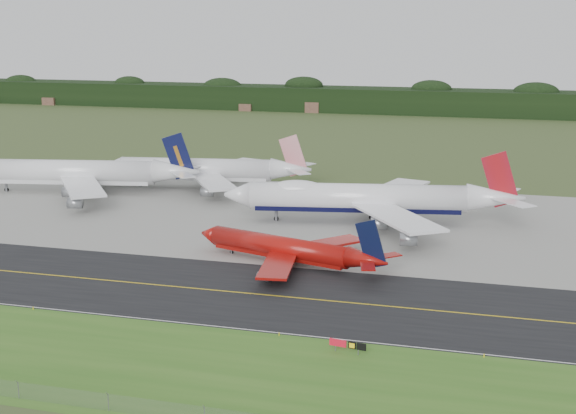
# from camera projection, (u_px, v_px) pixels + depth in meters

# --- Properties ---
(ground) EXTENTS (600.00, 600.00, 0.00)m
(ground) POSITION_uv_depth(u_px,v_px,m) (273.00, 288.00, 137.42)
(ground) COLOR #324621
(ground) RESTS_ON ground
(grass_verge) EXTENTS (400.00, 30.00, 0.01)m
(grass_verge) POSITION_uv_depth(u_px,v_px,m) (198.00, 371.00, 104.55)
(grass_verge) COLOR #2F5E1B
(grass_verge) RESTS_ON ground
(taxiway) EXTENTS (400.00, 32.00, 0.02)m
(taxiway) POSITION_uv_depth(u_px,v_px,m) (267.00, 295.00, 133.66)
(taxiway) COLOR black
(taxiway) RESTS_ON ground
(apron) EXTENTS (400.00, 78.00, 0.01)m
(apron) POSITION_uv_depth(u_px,v_px,m) (336.00, 219.00, 185.32)
(apron) COLOR gray
(apron) RESTS_ON ground
(taxiway_centreline) EXTENTS (400.00, 0.40, 0.00)m
(taxiway_centreline) POSITION_uv_depth(u_px,v_px,m) (267.00, 295.00, 133.66)
(taxiway_centreline) COLOR gold
(taxiway_centreline) RESTS_ON taxiway
(taxiway_edge_line) EXTENTS (400.00, 0.25, 0.00)m
(taxiway_edge_line) POSITION_uv_depth(u_px,v_px,m) (236.00, 328.00, 119.10)
(taxiway_edge_line) COLOR silver
(taxiway_edge_line) RESTS_ON taxiway
(perimeter_fence) EXTENTS (320.00, 0.10, 320.00)m
(perimeter_fence) POSITION_uv_depth(u_px,v_px,m) (156.00, 409.00, 92.09)
(perimeter_fence) COLOR slate
(perimeter_fence) RESTS_ON ground
(horizon_treeline) EXTENTS (700.00, 25.00, 12.00)m
(horizon_treeline) POSITION_uv_depth(u_px,v_px,m) (431.00, 103.00, 393.31)
(horizon_treeline) COLOR black
(horizon_treeline) RESTS_ON ground
(jet_ba_747) EXTENTS (67.28, 55.06, 16.96)m
(jet_ba_747) POSITION_uv_depth(u_px,v_px,m) (368.00, 198.00, 180.13)
(jet_ba_747) COLOR white
(jet_ba_747) RESTS_ON ground
(jet_red_737) EXTENTS (40.21, 31.99, 11.07)m
(jet_red_737) POSITION_uv_depth(u_px,v_px,m) (289.00, 249.00, 149.62)
(jet_red_737) COLOR maroon
(jet_red_737) RESTS_ON ground
(jet_navy_gold) EXTENTS (63.79, 54.84, 16.52)m
(jet_navy_gold) POSITION_uv_depth(u_px,v_px,m) (82.00, 173.00, 212.00)
(jet_navy_gold) COLOR white
(jet_navy_gold) RESTS_ON ground
(jet_star_tail) EXTENTS (57.73, 47.83, 15.24)m
(jet_star_tail) POSITION_uv_depth(u_px,v_px,m) (207.00, 170.00, 218.05)
(jet_star_tail) COLOR white
(jet_star_tail) RESTS_ON ground
(taxiway_sign) EXTENTS (5.28, 1.03, 1.77)m
(taxiway_sign) POSITION_uv_depth(u_px,v_px,m) (347.00, 345.00, 110.02)
(taxiway_sign) COLOR slate
(taxiway_sign) RESTS_ON ground
(edge_marker_left) EXTENTS (0.16, 0.16, 0.50)m
(edge_marker_left) POSITION_uv_depth(u_px,v_px,m) (33.00, 308.00, 126.81)
(edge_marker_left) COLOR yellow
(edge_marker_left) RESTS_ON ground
(edge_marker_center) EXTENTS (0.16, 0.16, 0.50)m
(edge_marker_center) POSITION_uv_depth(u_px,v_px,m) (279.00, 334.00, 116.33)
(edge_marker_center) COLOR yellow
(edge_marker_center) RESTS_ON ground
(edge_marker_right) EXTENTS (0.16, 0.16, 0.50)m
(edge_marker_right) POSITION_uv_depth(u_px,v_px,m) (484.00, 356.00, 108.83)
(edge_marker_right) COLOR yellow
(edge_marker_right) RESTS_ON ground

